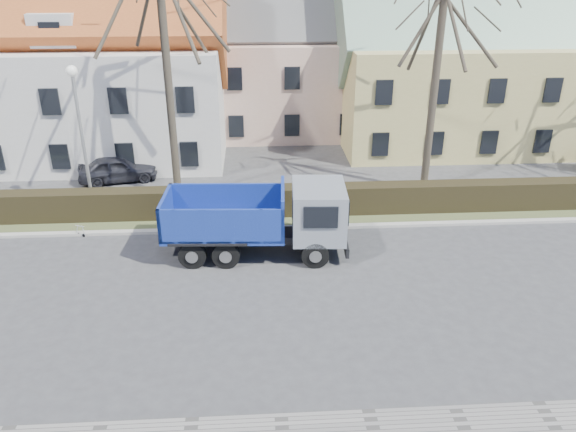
{
  "coord_description": "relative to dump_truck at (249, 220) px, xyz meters",
  "views": [
    {
      "loc": [
        1.73,
        -16.7,
        10.57
      ],
      "look_at": [
        2.92,
        2.48,
        1.6
      ],
      "focal_mm": 35.0,
      "sensor_mm": 36.0,
      "label": 1
    }
  ],
  "objects": [
    {
      "name": "building_pink",
      "position": [
        2.55,
        17.41,
        2.56
      ],
      "size": [
        10.8,
        8.8,
        8.0
      ],
      "primitive_type": null,
      "color": "#CFA692",
      "rests_on": "ground"
    },
    {
      "name": "building_yellow",
      "position": [
        14.55,
        14.41,
        2.81
      ],
      "size": [
        18.8,
        10.8,
        8.5
      ],
      "primitive_type": null,
      "color": "tan",
      "rests_on": "ground"
    },
    {
      "name": "cart_frame",
      "position": [
        -7.14,
        1.93,
        -1.17
      ],
      "size": [
        0.69,
        0.56,
        0.55
      ],
      "primitive_type": null,
      "rotation": [
        0.0,
        0.0,
        -0.42
      ],
      "color": "silver",
      "rests_on": "ground"
    },
    {
      "name": "grass_strip",
      "position": [
        -1.45,
        3.61,
        -1.39
      ],
      "size": [
        80.0,
        3.0,
        0.1
      ],
      "primitive_type": "cube",
      "color": "#454F2C",
      "rests_on": "ground"
    },
    {
      "name": "tree_2",
      "position": [
        8.55,
        5.91,
        4.06
      ],
      "size": [
        8.0,
        8.0,
        11.0
      ],
      "primitive_type": null,
      "color": "#383026",
      "rests_on": "ground"
    },
    {
      "name": "streetlight",
      "position": [
        -7.09,
        4.41,
        1.85
      ],
      "size": [
        0.51,
        0.51,
        6.59
      ],
      "primitive_type": null,
      "color": "#A3A3A3",
      "rests_on": "ground"
    },
    {
      "name": "ground",
      "position": [
        -1.45,
        -2.59,
        -1.44
      ],
      "size": [
        120.0,
        120.0,
        0.0
      ],
      "primitive_type": "plane",
      "color": "#3A3B3D"
    },
    {
      "name": "tree_1",
      "position": [
        -3.45,
        5.91,
        4.88
      ],
      "size": [
        9.2,
        9.2,
        12.65
      ],
      "primitive_type": null,
      "color": "#383026",
      "rests_on": "ground"
    },
    {
      "name": "curb_far",
      "position": [
        -1.45,
        2.01,
        -1.38
      ],
      "size": [
        80.0,
        0.3,
        0.12
      ],
      "primitive_type": "cube",
      "color": "#A6A39B",
      "rests_on": "ground"
    },
    {
      "name": "parked_car_a",
      "position": [
        -6.72,
        8.14,
        -0.78
      ],
      "size": [
        4.14,
        2.34,
        1.33
      ],
      "primitive_type": "imported",
      "rotation": [
        0.0,
        0.0,
        1.78
      ],
      "color": "#26262E",
      "rests_on": "ground"
    },
    {
      "name": "dump_truck",
      "position": [
        0.0,
        0.0,
        0.0
      ],
      "size": [
        7.35,
        3.06,
        2.89
      ],
      "primitive_type": null,
      "rotation": [
        0.0,
        0.0,
        -0.05
      ],
      "color": "navy",
      "rests_on": "ground"
    },
    {
      "name": "hedge",
      "position": [
        -1.45,
        3.41,
        -0.79
      ],
      "size": [
        60.0,
        0.9,
        1.3
      ],
      "primitive_type": "cube",
      "color": "black",
      "rests_on": "ground"
    }
  ]
}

